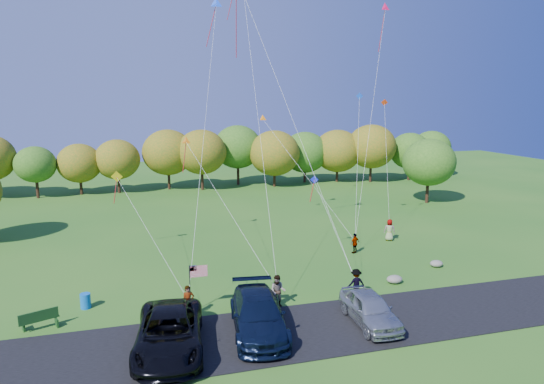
{
  "coord_description": "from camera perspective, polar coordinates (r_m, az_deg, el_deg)",
  "views": [
    {
      "loc": [
        -8.38,
        -26.11,
        11.86
      ],
      "look_at": [
        0.74,
        6.0,
        5.45
      ],
      "focal_mm": 32.0,
      "sensor_mm": 36.0,
      "label": 1
    }
  ],
  "objects": [
    {
      "name": "flyer_b",
      "position": [
        28.57,
        0.69,
        -11.58
      ],
      "size": [
        1.14,
        1.05,
        1.9
      ],
      "primitive_type": "imported",
      "rotation": [
        0.0,
        0.0,
        -0.44
      ],
      "color": "#4C4C59",
      "rests_on": "ground"
    },
    {
      "name": "asphalt_lane",
      "position": [
        26.44,
        4.56,
        -15.75
      ],
      "size": [
        44.0,
        6.0,
        0.06
      ],
      "primitive_type": "cube",
      "color": "black",
      "rests_on": "ground"
    },
    {
      "name": "flag_assembly",
      "position": [
        27.8,
        -9.01,
        -9.78
      ],
      "size": [
        1.03,
        0.67,
        2.8
      ],
      "color": "black",
      "rests_on": "ground"
    },
    {
      "name": "flyer_a",
      "position": [
        27.68,
        -9.82,
        -12.6
      ],
      "size": [
        0.71,
        0.5,
        1.82
      ],
      "primitive_type": "imported",
      "rotation": [
        0.0,
        0.0,
        0.1
      ],
      "color": "#4C4C59",
      "rests_on": "ground"
    },
    {
      "name": "boulder_near",
      "position": [
        33.19,
        14.21,
        -9.92
      ],
      "size": [
        1.06,
        0.83,
        0.53
      ],
      "primitive_type": "ellipsoid",
      "color": "gray",
      "rests_on": "ground"
    },
    {
      "name": "ground",
      "position": [
        29.88,
        1.83,
        -12.52
      ],
      "size": [
        140.0,
        140.0,
        0.0
      ],
      "primitive_type": "plane",
      "color": "#245E1B",
      "rests_on": "ground"
    },
    {
      "name": "flyer_e",
      "position": [
        42.46,
        13.66,
        -4.37
      ],
      "size": [
        1.07,
        0.93,
        1.85
      ],
      "primitive_type": "imported",
      "rotation": [
        0.0,
        0.0,
        2.68
      ],
      "color": "#4C4C59",
      "rests_on": "ground"
    },
    {
      "name": "treeline",
      "position": [
        63.23,
        -9.18,
        4.08
      ],
      "size": [
        75.41,
        27.74,
        8.06
      ],
      "color": "#3D2216",
      "rests_on": "ground"
    },
    {
      "name": "minivan_dark",
      "position": [
        24.33,
        -11.99,
        -15.91
      ],
      "size": [
        3.9,
        7.06,
        1.87
      ],
      "primitive_type": "imported",
      "rotation": [
        0.0,
        0.0,
        -0.12
      ],
      "color": "black",
      "rests_on": "asphalt_lane"
    },
    {
      "name": "minivan_silver",
      "position": [
        27.02,
        11.45,
        -13.3
      ],
      "size": [
        2.13,
        4.96,
        1.67
      ],
      "primitive_type": "imported",
      "rotation": [
        0.0,
        0.0,
        -0.03
      ],
      "color": "#9EA2A8",
      "rests_on": "asphalt_lane"
    },
    {
      "name": "trash_barrel",
      "position": [
        30.53,
        -21.09,
        -11.87
      ],
      "size": [
        0.58,
        0.58,
        0.87
      ],
      "primitive_type": "cylinder",
      "color": "blue",
      "rests_on": "ground"
    },
    {
      "name": "flyer_d",
      "position": [
        38.54,
        9.73,
        -5.96
      ],
      "size": [
        1.02,
        0.73,
        1.6
      ],
      "primitive_type": "imported",
      "rotation": [
        0.0,
        0.0,
        3.54
      ],
      "color": "#4C4C59",
      "rests_on": "ground"
    },
    {
      "name": "flyer_c",
      "position": [
        30.27,
        9.85,
        -10.53
      ],
      "size": [
        1.17,
        0.69,
        1.8
      ],
      "primitive_type": "imported",
      "rotation": [
        0.0,
        0.0,
        3.16
      ],
      "color": "#4C4C59",
      "rests_on": "ground"
    },
    {
      "name": "boulder_far",
      "position": [
        37.09,
        18.78,
        -7.98
      ],
      "size": [
        0.93,
        0.78,
        0.49
      ],
      "primitive_type": "ellipsoid",
      "color": "slate",
      "rests_on": "ground"
    },
    {
      "name": "park_bench",
      "position": [
        28.8,
        -25.71,
        -13.34
      ],
      "size": [
        1.88,
        1.01,
        1.07
      ],
      "rotation": [
        0.0,
        0.0,
        0.39
      ],
      "color": "#153915",
      "rests_on": "ground"
    },
    {
      "name": "kites_aloft",
      "position": [
        41.27,
        -2.09,
        18.57
      ],
      "size": [
        24.24,
        11.99,
        18.38
      ],
      "color": "red",
      "rests_on": "ground"
    },
    {
      "name": "minivan_navy",
      "position": [
        25.61,
        -1.63,
        -14.23
      ],
      "size": [
        3.43,
        6.76,
        1.88
      ],
      "primitive_type": "imported",
      "rotation": [
        0.0,
        0.0,
        -0.13
      ],
      "color": "black",
      "rests_on": "asphalt_lane"
    }
  ]
}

